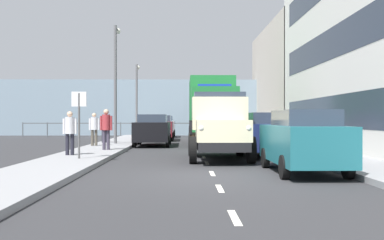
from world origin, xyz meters
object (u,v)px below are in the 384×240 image
object	(u,v)px
truck_vintage_cream	(219,127)
pedestrian_near_railing	(105,126)
lorry_cargo_green	(211,109)
lamp_post_far	(137,93)
car_grey_kerbside_2	(247,130)
car_maroon_oppositeside_1	(159,127)
pedestrian_with_bag	(106,126)
car_teal_kerbside_near	(303,140)
pedestrian_in_dark_coat	(70,129)
car_navy_kerbside_1	(267,134)
car_white_oppositeside_2	(163,126)
pedestrian_couple_a	(94,127)
lamp_post_promenade	(116,73)
street_sign	(79,113)
car_black_oppositeside_0	(153,130)

from	to	relation	value
truck_vintage_cream	pedestrian_near_railing	bearing A→B (deg)	-58.75
lorry_cargo_green	lamp_post_far	size ratio (longest dim) A/B	1.48
car_grey_kerbside_2	car_maroon_oppositeside_1	distance (m)	9.26
pedestrian_with_bag	lorry_cargo_green	bearing A→B (deg)	-125.09
car_teal_kerbside_near	pedestrian_near_railing	distance (m)	15.52
car_teal_kerbside_near	pedestrian_with_bag	distance (m)	9.89
truck_vintage_cream	pedestrian_in_dark_coat	bearing A→B (deg)	-5.37
car_teal_kerbside_near	pedestrian_near_railing	world-z (taller)	pedestrian_near_railing
car_navy_kerbside_1	lamp_post_far	world-z (taller)	lamp_post_far
car_teal_kerbside_near	car_grey_kerbside_2	world-z (taller)	same
pedestrian_with_bag	car_white_oppositeside_2	bearing A→B (deg)	-95.40
pedestrian_couple_a	pedestrian_with_bag	bearing A→B (deg)	110.08
car_white_oppositeside_2	lamp_post_promenade	world-z (taller)	lamp_post_promenade
car_grey_kerbside_2	car_white_oppositeside_2	size ratio (longest dim) A/B	1.03
street_sign	pedestrian_couple_a	bearing A→B (deg)	-82.81
lorry_cargo_green	street_sign	xyz separation A→B (m)	(5.12, 11.39, -0.39)
car_black_oppositeside_0	pedestrian_near_railing	size ratio (longest dim) A/B	2.82
lamp_post_promenade	car_teal_kerbside_near	bearing A→B (deg)	118.81
car_teal_kerbside_near	lamp_post_far	bearing A→B (deg)	-73.35
lorry_cargo_green	pedestrian_in_dark_coat	world-z (taller)	lorry_cargo_green
lamp_post_promenade	street_sign	bearing A→B (deg)	91.22
truck_vintage_cream	car_maroon_oppositeside_1	bearing A→B (deg)	-78.81
truck_vintage_cream	pedestrian_in_dark_coat	size ratio (longest dim) A/B	3.50
pedestrian_near_railing	car_teal_kerbside_near	bearing A→B (deg)	119.90
lamp_post_promenade	car_navy_kerbside_1	bearing A→B (deg)	134.26
pedestrian_in_dark_coat	lamp_post_promenade	bearing A→B (deg)	-93.28
car_navy_kerbside_1	lorry_cargo_green	bearing A→B (deg)	-79.36
car_black_oppositeside_0	car_maroon_oppositeside_1	bearing A→B (deg)	-90.00
lamp_post_far	truck_vintage_cream	bearing A→B (deg)	104.43
truck_vintage_cream	lamp_post_far	bearing A→B (deg)	-75.57
lorry_cargo_green	truck_vintage_cream	bearing A→B (deg)	88.21
pedestrian_couple_a	lamp_post_promenade	xyz separation A→B (m)	(-0.72, -2.34, 2.88)
car_maroon_oppositeside_1	truck_vintage_cream	bearing A→B (deg)	101.19
car_grey_kerbside_2	car_black_oppositeside_0	bearing A→B (deg)	-16.43
car_teal_kerbside_near	street_sign	bearing A→B (deg)	-23.89
car_maroon_oppositeside_1	pedestrian_couple_a	distance (m)	9.10
pedestrian_with_bag	pedestrian_couple_a	size ratio (longest dim) A/B	1.08
car_white_oppositeside_2	lamp_post_promenade	xyz separation A→B (m)	(2.02, 12.02, 3.09)
car_navy_kerbside_1	car_black_oppositeside_0	xyz separation A→B (m)	(4.97, -7.16, 0.00)
car_navy_kerbside_1	car_maroon_oppositeside_1	size ratio (longest dim) A/B	0.98
car_maroon_oppositeside_1	pedestrian_near_railing	distance (m)	6.24
lorry_cargo_green	pedestrian_with_bag	bearing A→B (deg)	54.91
car_grey_kerbside_2	pedestrian_near_railing	xyz separation A→B (m)	(7.73, -2.22, 0.18)
pedestrian_near_railing	car_grey_kerbside_2	bearing A→B (deg)	163.98
car_black_oppositeside_0	street_sign	world-z (taller)	street_sign
truck_vintage_cream	lamp_post_far	distance (m)	19.89
car_white_oppositeside_2	street_sign	xyz separation A→B (m)	(1.82, 21.72, 0.79)
truck_vintage_cream	street_sign	distance (m)	4.92
car_navy_kerbside_1	car_black_oppositeside_0	size ratio (longest dim) A/B	0.94
car_navy_kerbside_1	lamp_post_promenade	distance (m)	10.48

